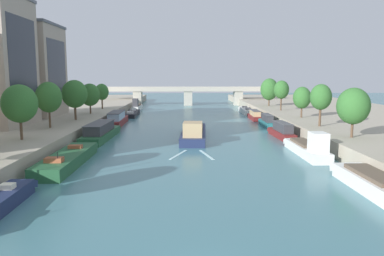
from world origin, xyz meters
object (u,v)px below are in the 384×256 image
(moored_boat_right_upstream, at_px, (308,148))
(tree_right_third, at_px, (269,89))
(tree_right_distant, at_px, (321,97))
(moored_boat_right_end, at_px, (267,121))
(moored_boat_right_second, at_px, (246,111))
(moored_boat_left_far, at_px, (132,113))
(tree_left_nearest, at_px, (20,104))
(tree_right_nearest, at_px, (302,98))
(moored_boat_right_downstream, at_px, (384,186))
(moored_boat_left_upstream, at_px, (117,119))
(barge_midriver, at_px, (194,133))
(moored_boat_left_near, at_px, (101,132))
(tree_left_past_mid, at_px, (49,97))
(tree_left_by_lamp, at_px, (102,92))
(bridge_far, at_px, (188,94))
(moored_boat_left_end, at_px, (137,107))
(moored_boat_right_near, at_px, (255,116))
(tree_left_midway, at_px, (90,95))
(moored_boat_left_downstream, at_px, (68,159))
(tree_left_second, at_px, (75,94))
(tree_right_past_mid, at_px, (353,106))
(moored_boat_right_gap_after, at_px, (282,131))

(moored_boat_right_upstream, distance_m, tree_right_third, 52.64)
(tree_right_distant, bearing_deg, moored_boat_right_end, 108.19)
(moored_boat_right_second, bearing_deg, moored_boat_left_far, -169.17)
(tree_left_nearest, xyz_separation_m, tree_right_nearest, (42.66, 24.11, -0.73))
(tree_right_nearest, bearing_deg, moored_boat_right_end, 153.18)
(moored_boat_right_downstream, height_order, moored_boat_right_end, moored_boat_right_downstream)
(tree_left_nearest, bearing_deg, moored_boat_left_upstream, 78.02)
(barge_midriver, height_order, moored_boat_right_upstream, moored_boat_right_upstream)
(moored_boat_left_upstream, bearing_deg, moored_boat_right_downstream, -57.36)
(tree_right_nearest, bearing_deg, moored_boat_left_near, -162.21)
(moored_boat_left_far, bearing_deg, tree_right_distant, -46.47)
(moored_boat_left_near, relative_size, moored_boat_left_far, 1.05)
(moored_boat_left_far, bearing_deg, tree_left_past_mid, -101.14)
(tree_left_by_lamp, bearing_deg, bridge_far, 60.59)
(barge_midriver, xyz_separation_m, moored_boat_left_upstream, (-15.40, 17.60, 0.16))
(moored_boat_left_end, height_order, moored_boat_right_near, moored_boat_left_end)
(tree_left_past_mid, bearing_deg, tree_right_distant, 1.32)
(moored_boat_right_near, height_order, tree_left_midway, tree_left_midway)
(tree_right_distant, xyz_separation_m, bridge_far, (-20.20, 69.28, -2.75))
(moored_boat_left_downstream, relative_size, moored_boat_right_end, 1.55)
(tree_left_past_mid, bearing_deg, tree_left_by_lamp, 88.49)
(tree_right_distant, bearing_deg, tree_left_second, 166.95)
(tree_right_distant, bearing_deg, moored_boat_right_downstream, -99.60)
(moored_boat_right_upstream, height_order, tree_right_past_mid, tree_right_past_mid)
(moored_boat_right_end, height_order, tree_right_third, tree_right_third)
(tree_left_by_lamp, bearing_deg, moored_boat_right_second, 15.51)
(moored_boat_right_end, bearing_deg, bridge_far, 105.69)
(tree_left_second, distance_m, tree_right_third, 51.70)
(moored_boat_right_second, relative_size, tree_left_second, 2.01)
(moored_boat_left_upstream, bearing_deg, moored_boat_right_second, 37.62)
(barge_midriver, height_order, tree_left_midway, tree_left_midway)
(moored_boat_left_end, relative_size, tree_left_second, 1.44)
(moored_boat_left_downstream, relative_size, moored_boat_left_far, 1.03)
(moored_boat_right_downstream, bearing_deg, moored_boat_left_downstream, 157.66)
(moored_boat_left_upstream, relative_size, tree_right_third, 2.09)
(tree_right_past_mid, distance_m, tree_right_distant, 10.94)
(moored_boat_right_downstream, bearing_deg, tree_left_nearest, 155.20)
(tree_right_past_mid, bearing_deg, tree_right_distant, 91.46)
(moored_boat_left_downstream, bearing_deg, tree_right_distant, 25.61)
(tree_left_second, bearing_deg, barge_midriver, -21.70)
(tree_right_distant, bearing_deg, tree_left_nearest, -164.25)
(moored_boat_right_second, distance_m, tree_right_third, 8.39)
(tree_right_nearest, bearing_deg, tree_left_past_mid, -162.78)
(moored_boat_left_end, relative_size, bridge_far, 0.18)
(barge_midriver, relative_size, moored_boat_right_second, 1.31)
(moored_boat_right_gap_after, height_order, tree_right_distant, tree_right_distant)
(tree_right_nearest, distance_m, bridge_far, 60.76)
(moored_boat_right_downstream, height_order, tree_right_nearest, tree_right_nearest)
(moored_boat_left_far, distance_m, moored_boat_right_downstream, 71.78)
(tree_right_past_mid, bearing_deg, moored_boat_right_near, 98.22)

